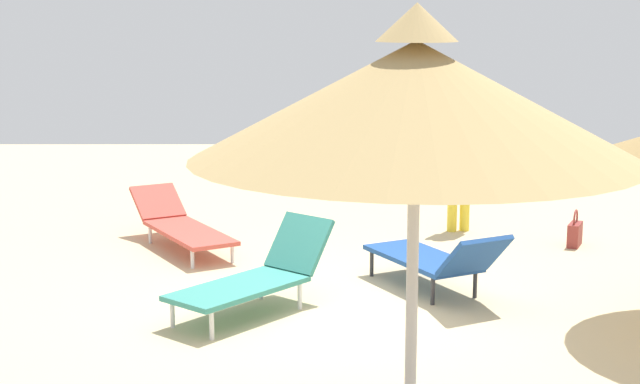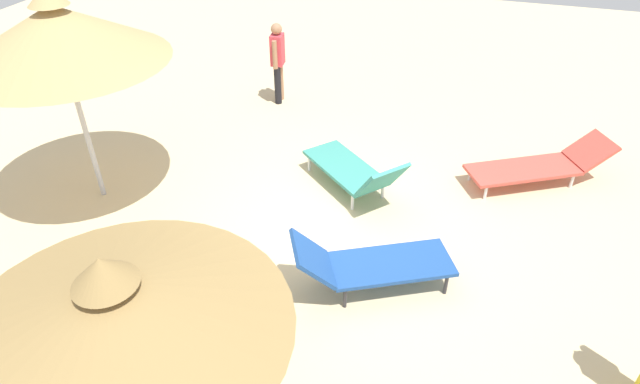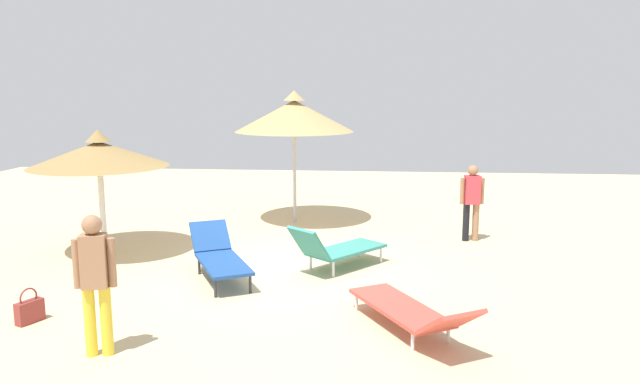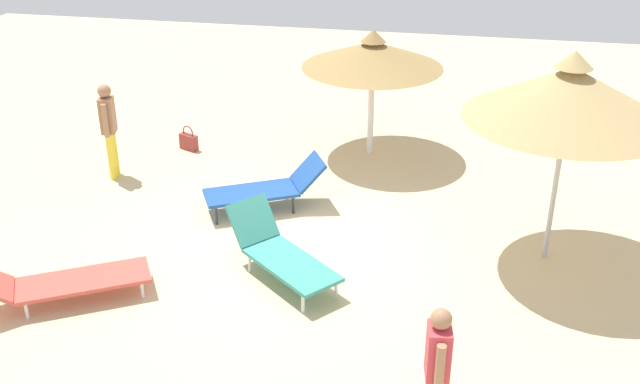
{
  "view_description": "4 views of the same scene",
  "coord_description": "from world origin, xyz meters",
  "px_view_note": "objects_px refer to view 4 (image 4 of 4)",
  "views": [
    {
      "loc": [
        0.34,
        9.02,
        2.92
      ],
      "look_at": [
        0.32,
        -0.51,
        1.11
      ],
      "focal_mm": 53.79,
      "sensor_mm": 36.0,
      "label": 1
    },
    {
      "loc": [
        -5.33,
        -1.48,
        4.56
      ],
      "look_at": [
        -0.34,
        0.11,
        0.84
      ],
      "focal_mm": 29.77,
      "sensor_mm": 36.0,
      "label": 2
    },
    {
      "loc": [
        1.57,
        -9.73,
        3.03
      ],
      "look_at": [
        0.7,
        -0.32,
        1.38
      ],
      "focal_mm": 33.64,
      "sensor_mm": 36.0,
      "label": 3
    },
    {
      "loc": [
        9.22,
        2.13,
        5.54
      ],
      "look_at": [
        0.35,
        0.41,
        1.0
      ],
      "focal_mm": 42.23,
      "sensor_mm": 36.0,
      "label": 4
    }
  ],
  "objects_px": {
    "parasol_umbrella_center": "(373,54)",
    "parasol_umbrella_near_right": "(570,94)",
    "lounge_chair_back": "(60,281)",
    "person_standing_far_right": "(109,125)",
    "lounge_chair_near_left": "(280,251)",
    "lounge_chair_front": "(267,187)",
    "person_standing_edge": "(437,367)",
    "handbag": "(189,141)"
  },
  "relations": [
    {
      "from": "lounge_chair_front",
      "to": "parasol_umbrella_near_right",
      "type": "bearing_deg",
      "value": 80.95
    },
    {
      "from": "lounge_chair_front",
      "to": "person_standing_far_right",
      "type": "distance_m",
      "value": 3.0
    },
    {
      "from": "parasol_umbrella_near_right",
      "to": "person_standing_edge",
      "type": "xyz_separation_m",
      "value": [
        3.72,
        -1.35,
        -1.55
      ]
    },
    {
      "from": "parasol_umbrella_near_right",
      "to": "lounge_chair_back",
      "type": "relative_size",
      "value": 1.36
    },
    {
      "from": "lounge_chair_front",
      "to": "parasol_umbrella_center",
      "type": "bearing_deg",
      "value": 153.04
    },
    {
      "from": "parasol_umbrella_center",
      "to": "lounge_chair_back",
      "type": "relative_size",
      "value": 1.14
    },
    {
      "from": "lounge_chair_near_left",
      "to": "person_standing_far_right",
      "type": "height_order",
      "value": "person_standing_far_right"
    },
    {
      "from": "parasol_umbrella_near_right",
      "to": "handbag",
      "type": "relative_size",
      "value": 6.29
    },
    {
      "from": "lounge_chair_near_left",
      "to": "parasol_umbrella_near_right",
      "type": "bearing_deg",
      "value": 108.31
    },
    {
      "from": "lounge_chair_near_left",
      "to": "person_standing_far_right",
      "type": "xyz_separation_m",
      "value": [
        -2.48,
        -3.51,
        0.56
      ]
    },
    {
      "from": "parasol_umbrella_center",
      "to": "lounge_chair_near_left",
      "type": "bearing_deg",
      "value": -8.27
    },
    {
      "from": "parasol_umbrella_near_right",
      "to": "lounge_chair_near_left",
      "type": "distance_m",
      "value": 4.23
    },
    {
      "from": "lounge_chair_back",
      "to": "person_standing_far_right",
      "type": "xyz_separation_m",
      "value": [
        -3.59,
        -0.94,
        0.64
      ]
    },
    {
      "from": "parasol_umbrella_center",
      "to": "handbag",
      "type": "xyz_separation_m",
      "value": [
        0.51,
        -3.3,
        -1.68
      ]
    },
    {
      "from": "parasol_umbrella_near_right",
      "to": "person_standing_edge",
      "type": "height_order",
      "value": "parasol_umbrella_near_right"
    },
    {
      "from": "parasol_umbrella_center",
      "to": "handbag",
      "type": "bearing_deg",
      "value": -81.28
    },
    {
      "from": "person_standing_edge",
      "to": "parasol_umbrella_center",
      "type": "bearing_deg",
      "value": -167.4
    },
    {
      "from": "lounge_chair_near_left",
      "to": "person_standing_edge",
      "type": "relative_size",
      "value": 1.17
    },
    {
      "from": "person_standing_far_right",
      "to": "person_standing_edge",
      "type": "relative_size",
      "value": 1.08
    },
    {
      "from": "person_standing_edge",
      "to": "lounge_chair_near_left",
      "type": "bearing_deg",
      "value": -139.64
    },
    {
      "from": "parasol_umbrella_center",
      "to": "person_standing_far_right",
      "type": "height_order",
      "value": "parasol_umbrella_center"
    },
    {
      "from": "lounge_chair_near_left",
      "to": "person_standing_edge",
      "type": "bearing_deg",
      "value": 40.36
    },
    {
      "from": "person_standing_far_right",
      "to": "person_standing_edge",
      "type": "height_order",
      "value": "person_standing_far_right"
    },
    {
      "from": "lounge_chair_front",
      "to": "handbag",
      "type": "height_order",
      "value": "lounge_chair_front"
    },
    {
      "from": "parasol_umbrella_near_right",
      "to": "person_standing_far_right",
      "type": "bearing_deg",
      "value": -100.61
    },
    {
      "from": "lounge_chair_back",
      "to": "parasol_umbrella_near_right",
      "type": "bearing_deg",
      "value": 110.44
    },
    {
      "from": "handbag",
      "to": "parasol_umbrella_center",
      "type": "bearing_deg",
      "value": 98.72
    },
    {
      "from": "parasol_umbrella_center",
      "to": "lounge_chair_front",
      "type": "relative_size",
      "value": 1.28
    },
    {
      "from": "lounge_chair_front",
      "to": "lounge_chair_near_left",
      "type": "xyz_separation_m",
      "value": [
        1.83,
        0.65,
        -0.0
      ]
    },
    {
      "from": "lounge_chair_front",
      "to": "handbag",
      "type": "xyz_separation_m",
      "value": [
        -2.0,
        -2.02,
        -0.21
      ]
    },
    {
      "from": "person_standing_far_right",
      "to": "handbag",
      "type": "xyz_separation_m",
      "value": [
        -1.35,
        0.84,
        -0.77
      ]
    },
    {
      "from": "lounge_chair_front",
      "to": "lounge_chair_near_left",
      "type": "relative_size",
      "value": 1.09
    },
    {
      "from": "lounge_chair_back",
      "to": "person_standing_edge",
      "type": "distance_m",
      "value": 5.0
    },
    {
      "from": "parasol_umbrella_near_right",
      "to": "lounge_chair_back",
      "type": "distance_m",
      "value": 6.84
    },
    {
      "from": "lounge_chair_front",
      "to": "person_standing_edge",
      "type": "relative_size",
      "value": 1.27
    },
    {
      "from": "parasol_umbrella_center",
      "to": "person_standing_edge",
      "type": "distance_m",
      "value": 7.13
    },
    {
      "from": "lounge_chair_back",
      "to": "parasol_umbrella_center",
      "type": "bearing_deg",
      "value": 149.48
    },
    {
      "from": "parasol_umbrella_center",
      "to": "lounge_chair_near_left",
      "type": "xyz_separation_m",
      "value": [
        4.34,
        -0.63,
        -1.47
      ]
    },
    {
      "from": "person_standing_edge",
      "to": "handbag",
      "type": "distance_m",
      "value": 8.04
    },
    {
      "from": "lounge_chair_front",
      "to": "person_standing_far_right",
      "type": "height_order",
      "value": "person_standing_far_right"
    },
    {
      "from": "parasol_umbrella_center",
      "to": "parasol_umbrella_near_right",
      "type": "bearing_deg",
      "value": 42.37
    },
    {
      "from": "lounge_chair_back",
      "to": "person_standing_far_right",
      "type": "bearing_deg",
      "value": -165.4
    }
  ]
}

